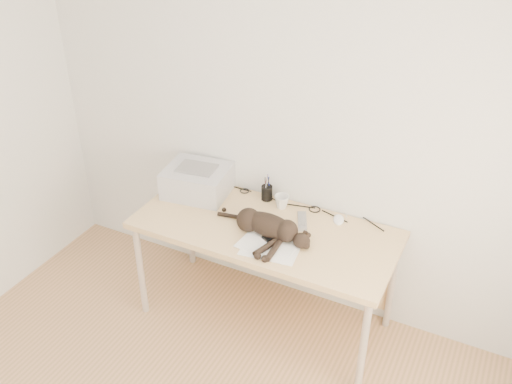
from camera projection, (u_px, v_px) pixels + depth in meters
The scene contains 11 objects.
wall_back at pixel (292, 120), 3.43m from camera, with size 3.50×3.50×0.00m, color silver.
desk at pixel (271, 237), 3.58m from camera, with size 1.60×0.70×0.74m.
printer at pixel (198, 181), 3.74m from camera, with size 0.45×0.40×0.19m.
papers at pixel (269, 247), 3.27m from camera, with size 0.38×0.28×0.01m.
cat at pixel (266, 226), 3.34m from camera, with size 0.65×0.32×0.15m.
mug at pixel (282, 202), 3.61m from camera, with size 0.09×0.09×0.09m, color silver.
pen_cup at pixel (267, 193), 3.69m from camera, with size 0.07×0.07×0.18m.
remote_grey at pixel (302, 221), 3.48m from camera, with size 0.05×0.19×0.02m, color slate.
remote_black at pixel (278, 234), 3.37m from camera, with size 0.06×0.20×0.02m, color black.
mouse at pixel (339, 218), 3.50m from camera, with size 0.07×0.11×0.04m, color white.
cable_tangle at pixel (286, 202), 3.68m from camera, with size 1.36×0.08×0.01m, color black, non-canonical shape.
Camera 1 is at (1.22, -1.16, 2.72)m, focal length 40.00 mm.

